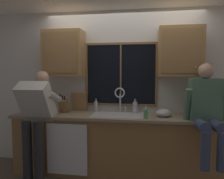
{
  "coord_description": "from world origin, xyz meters",
  "views": [
    {
      "loc": [
        0.36,
        -3.47,
        1.57
      ],
      "look_at": [
        -0.13,
        -0.3,
        1.3
      ],
      "focal_mm": 34.44,
      "sensor_mm": 36.0,
      "label": 1
    }
  ],
  "objects_px": {
    "person_standing": "(37,114)",
    "cutting_board": "(79,102)",
    "person_sitting_on_counter": "(207,108)",
    "mixing_bowl": "(164,113)",
    "bottle_green_glass": "(135,107)",
    "knife_block": "(64,106)",
    "bottle_tall_clear": "(96,106)",
    "soap_dispenser": "(146,114)"
  },
  "relations": [
    {
      "from": "cutting_board",
      "to": "bottle_tall_clear",
      "type": "height_order",
      "value": "cutting_board"
    },
    {
      "from": "cutting_board",
      "to": "person_sitting_on_counter",
      "type": "bearing_deg",
      "value": -14.65
    },
    {
      "from": "person_sitting_on_counter",
      "to": "cutting_board",
      "type": "xyz_separation_m",
      "value": [
        -1.87,
        0.49,
        -0.03
      ]
    },
    {
      "from": "knife_block",
      "to": "person_sitting_on_counter",
      "type": "bearing_deg",
      "value": -8.64
    },
    {
      "from": "knife_block",
      "to": "mixing_bowl",
      "type": "relative_size",
      "value": 1.39
    },
    {
      "from": "person_sitting_on_counter",
      "to": "soap_dispenser",
      "type": "distance_m",
      "value": 0.79
    },
    {
      "from": "soap_dispenser",
      "to": "knife_block",
      "type": "bearing_deg",
      "value": 168.53
    },
    {
      "from": "soap_dispenser",
      "to": "bottle_green_glass",
      "type": "distance_m",
      "value": 0.43
    },
    {
      "from": "soap_dispenser",
      "to": "mixing_bowl",
      "type": "bearing_deg",
      "value": 38.36
    },
    {
      "from": "cutting_board",
      "to": "bottle_tall_clear",
      "type": "xyz_separation_m",
      "value": [
        0.29,
        -0.02,
        -0.06
      ]
    },
    {
      "from": "cutting_board",
      "to": "soap_dispenser",
      "type": "height_order",
      "value": "cutting_board"
    },
    {
      "from": "person_standing",
      "to": "mixing_bowl",
      "type": "distance_m",
      "value": 1.84
    },
    {
      "from": "cutting_board",
      "to": "soap_dispenser",
      "type": "distance_m",
      "value": 1.17
    },
    {
      "from": "bottle_green_glass",
      "to": "bottle_tall_clear",
      "type": "bearing_deg",
      "value": 177.55
    },
    {
      "from": "person_standing",
      "to": "cutting_board",
      "type": "relative_size",
      "value": 5.01
    },
    {
      "from": "person_standing",
      "to": "person_sitting_on_counter",
      "type": "xyz_separation_m",
      "value": [
        2.33,
        0.06,
        0.14
      ]
    },
    {
      "from": "cutting_board",
      "to": "bottle_tall_clear",
      "type": "bearing_deg",
      "value": -3.02
    },
    {
      "from": "knife_block",
      "to": "bottle_tall_clear",
      "type": "relative_size",
      "value": 1.46
    },
    {
      "from": "knife_block",
      "to": "mixing_bowl",
      "type": "bearing_deg",
      "value": -2.11
    },
    {
      "from": "cutting_board",
      "to": "bottle_tall_clear",
      "type": "relative_size",
      "value": 1.43
    },
    {
      "from": "person_standing",
      "to": "cutting_board",
      "type": "xyz_separation_m",
      "value": [
        0.47,
        0.54,
        0.11
      ]
    },
    {
      "from": "person_standing",
      "to": "bottle_green_glass",
      "type": "bearing_deg",
      "value": 19.83
    },
    {
      "from": "person_standing",
      "to": "person_sitting_on_counter",
      "type": "bearing_deg",
      "value": 1.36
    },
    {
      "from": "person_sitting_on_counter",
      "to": "knife_block",
      "type": "height_order",
      "value": "person_sitting_on_counter"
    },
    {
      "from": "person_standing",
      "to": "bottle_green_glass",
      "type": "height_order",
      "value": "person_standing"
    },
    {
      "from": "person_sitting_on_counter",
      "to": "mixing_bowl",
      "type": "distance_m",
      "value": 0.6
    },
    {
      "from": "cutting_board",
      "to": "person_standing",
      "type": "bearing_deg",
      "value": -130.68
    },
    {
      "from": "knife_block",
      "to": "mixing_bowl",
      "type": "distance_m",
      "value": 1.55
    },
    {
      "from": "person_sitting_on_counter",
      "to": "bottle_green_glass",
      "type": "bearing_deg",
      "value": 154.73
    },
    {
      "from": "cutting_board",
      "to": "mixing_bowl",
      "type": "height_order",
      "value": "cutting_board"
    },
    {
      "from": "knife_block",
      "to": "bottle_tall_clear",
      "type": "xyz_separation_m",
      "value": [
        0.49,
        0.16,
        -0.02
      ]
    },
    {
      "from": "bottle_green_glass",
      "to": "cutting_board",
      "type": "bearing_deg",
      "value": 177.37
    },
    {
      "from": "soap_dispenser",
      "to": "bottle_green_glass",
      "type": "relative_size",
      "value": 0.8
    },
    {
      "from": "bottle_green_glass",
      "to": "mixing_bowl",
      "type": "bearing_deg",
      "value": -24.1
    },
    {
      "from": "soap_dispenser",
      "to": "bottle_tall_clear",
      "type": "bearing_deg",
      "value": 152.24
    },
    {
      "from": "person_standing",
      "to": "cutting_board",
      "type": "height_order",
      "value": "person_standing"
    },
    {
      "from": "cutting_board",
      "to": "soap_dispenser",
      "type": "bearing_deg",
      "value": -21.84
    },
    {
      "from": "bottle_green_glass",
      "to": "bottle_tall_clear",
      "type": "xyz_separation_m",
      "value": [
        -0.63,
        0.03,
        -0.01
      ]
    },
    {
      "from": "knife_block",
      "to": "bottle_tall_clear",
      "type": "distance_m",
      "value": 0.51
    },
    {
      "from": "person_sitting_on_counter",
      "to": "person_standing",
      "type": "bearing_deg",
      "value": -178.64
    },
    {
      "from": "person_standing",
      "to": "cutting_board",
      "type": "bearing_deg",
      "value": 49.32
    },
    {
      "from": "person_standing",
      "to": "bottle_tall_clear",
      "type": "distance_m",
      "value": 0.92
    }
  ]
}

